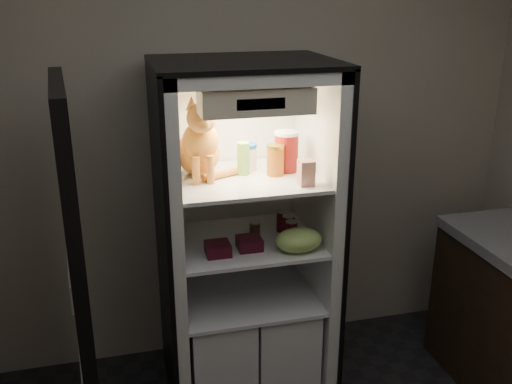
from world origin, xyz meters
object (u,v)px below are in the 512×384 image
(refrigerator, at_px, (244,259))
(parmesan_shaker, at_px, (243,158))
(pepper_jar, at_px, (286,151))
(soda_can_c, at_px, (291,232))
(grape_bag, at_px, (299,240))
(berry_box_right, at_px, (249,243))
(berry_box_left, at_px, (218,249))
(soda_can_a, at_px, (282,221))
(salsa_jar, at_px, (275,160))
(mayo_tub, at_px, (247,157))
(soda_can_b, at_px, (288,226))
(condiment_jar, at_px, (255,228))
(cream_carton, at_px, (306,173))
(tabby_cat, at_px, (200,145))

(refrigerator, bearing_deg, parmesan_shaker, -98.84)
(pepper_jar, bearing_deg, soda_can_c, -92.80)
(grape_bag, height_order, berry_box_right, grape_bag)
(berry_box_left, bearing_deg, soda_can_a, 27.05)
(soda_can_c, xyz_separation_m, berry_box_left, (-0.40, -0.05, -0.03))
(salsa_jar, bearing_deg, berry_box_left, -157.87)
(mayo_tub, height_order, pepper_jar, pepper_jar)
(refrigerator, xyz_separation_m, soda_can_b, (0.22, -0.09, 0.21))
(mayo_tub, xyz_separation_m, berry_box_left, (-0.22, -0.26, -0.39))
(parmesan_shaker, relative_size, pepper_jar, 0.80)
(condiment_jar, bearing_deg, parmesan_shaker, 172.99)
(refrigerator, xyz_separation_m, berry_box_right, (-0.01, -0.18, 0.18))
(soda_can_b, bearing_deg, parmesan_shaker, 162.14)
(cream_carton, relative_size, soda_can_a, 1.08)
(mayo_tub, xyz_separation_m, soda_can_b, (0.19, -0.14, -0.36))
(salsa_jar, bearing_deg, tabby_cat, 169.34)
(berry_box_left, distance_m, berry_box_right, 0.17)
(soda_can_b, bearing_deg, refrigerator, 157.57)
(soda_can_c, distance_m, condiment_jar, 0.21)
(refrigerator, xyz_separation_m, tabby_cat, (-0.22, -0.00, 0.66))
(mayo_tub, distance_m, soda_can_a, 0.41)
(mayo_tub, height_order, soda_can_b, mayo_tub)
(soda_can_c, relative_size, condiment_jar, 1.47)
(grape_bag, bearing_deg, mayo_tub, 120.60)
(salsa_jar, relative_size, pepper_jar, 0.75)
(grape_bag, bearing_deg, refrigerator, 129.58)
(refrigerator, relative_size, berry_box_left, 15.44)
(salsa_jar, bearing_deg, soda_can_a, 47.01)
(refrigerator, distance_m, berry_box_left, 0.33)
(mayo_tub, relative_size, soda_can_c, 1.22)
(salsa_jar, bearing_deg, parmesan_shaker, 161.65)
(pepper_jar, distance_m, soda_can_b, 0.40)
(soda_can_b, xyz_separation_m, condiment_jar, (-0.17, 0.07, -0.02))
(berry_box_right, bearing_deg, cream_carton, -16.52)
(tabby_cat, relative_size, salsa_jar, 2.75)
(mayo_tub, bearing_deg, tabby_cat, -168.96)
(soda_can_a, xyz_separation_m, soda_can_c, (0.01, -0.15, 0.00))
(soda_can_c, bearing_deg, cream_carton, -72.30)
(salsa_jar, distance_m, soda_can_b, 0.38)
(soda_can_a, bearing_deg, pepper_jar, -49.32)
(condiment_jar, distance_m, berry_box_right, 0.17)
(cream_carton, height_order, soda_can_b, cream_carton)
(tabby_cat, bearing_deg, soda_can_b, -10.29)
(berry_box_left, height_order, berry_box_right, same)
(mayo_tub, distance_m, berry_box_left, 0.52)
(tabby_cat, distance_m, grape_bag, 0.69)
(soda_can_c, bearing_deg, soda_can_a, 92.23)
(tabby_cat, relative_size, soda_can_a, 3.81)
(condiment_jar, height_order, berry_box_right, condiment_jar)
(soda_can_b, relative_size, grape_bag, 0.51)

